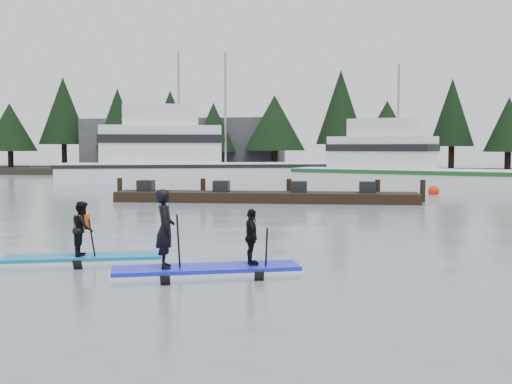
% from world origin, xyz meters
% --- Properties ---
extents(ground, '(160.00, 160.00, 0.00)m').
position_xyz_m(ground, '(0.00, 0.00, 0.00)').
color(ground, slate).
rests_on(ground, ground).
extents(far_shore, '(70.00, 8.00, 0.60)m').
position_xyz_m(far_shore, '(0.00, 42.00, 0.30)').
color(far_shore, '#2D281E').
rests_on(far_shore, ground).
extents(treeline, '(60.00, 4.00, 8.00)m').
position_xyz_m(treeline, '(0.00, 42.00, 0.00)').
color(treeline, black).
rests_on(treeline, ground).
extents(waterfront_building, '(18.00, 6.00, 5.00)m').
position_xyz_m(waterfront_building, '(-14.00, 44.00, 2.50)').
color(waterfront_building, '#4C4C51').
rests_on(waterfront_building, ground).
extents(fishing_boat_large, '(18.63, 10.56, 10.11)m').
position_xyz_m(fishing_boat_large, '(-9.62, 29.79, 0.77)').
color(fishing_boat_large, white).
rests_on(fishing_boat_large, ground).
extents(fishing_boat_medium, '(14.58, 8.47, 8.42)m').
position_xyz_m(fishing_boat_medium, '(5.11, 27.52, 0.59)').
color(fishing_boat_medium, white).
rests_on(fishing_boat_medium, ground).
extents(floating_dock, '(13.59, 2.81, 0.45)m').
position_xyz_m(floating_dock, '(-1.29, 15.05, 0.22)').
color(floating_dock, black).
rests_on(floating_dock, ground).
extents(buoy_a, '(0.64, 0.64, 0.64)m').
position_xyz_m(buoy_a, '(-10.37, 24.14, 0.00)').
color(buoy_a, red).
rests_on(buoy_a, ground).
extents(buoy_b, '(0.55, 0.55, 0.55)m').
position_xyz_m(buoy_b, '(-0.56, 22.19, 0.00)').
color(buoy_b, red).
rests_on(buoy_b, ground).
extents(buoy_d, '(0.57, 0.57, 0.57)m').
position_xyz_m(buoy_d, '(6.53, 21.31, 0.00)').
color(buoy_d, red).
rests_on(buoy_d, ground).
extents(paddleboard_solo, '(3.44, 1.92, 1.79)m').
position_xyz_m(paddleboard_solo, '(-2.62, -0.30, 0.38)').
color(paddleboard_solo, '#116EA4').
rests_on(paddleboard_solo, ground).
extents(paddleboard_duo, '(3.74, 2.14, 2.16)m').
position_xyz_m(paddleboard_duo, '(0.28, -1.08, 0.48)').
color(paddleboard_duo, '#171ED8').
rests_on(paddleboard_duo, ground).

